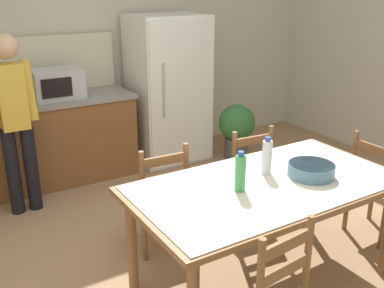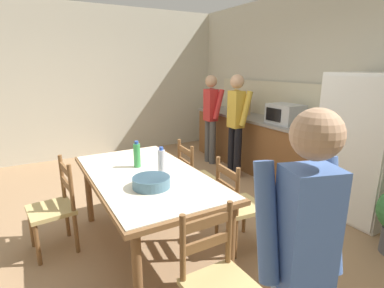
{
  "view_description": "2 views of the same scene",
  "coord_description": "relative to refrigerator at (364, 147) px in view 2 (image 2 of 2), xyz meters",
  "views": [
    {
      "loc": [
        -1.47,
        -2.4,
        2.06
      ],
      "look_at": [
        0.08,
        0.2,
        0.96
      ],
      "focal_mm": 42.0,
      "sensor_mm": 36.0,
      "label": 1
    },
    {
      "loc": [
        2.92,
        -1.22,
        1.78
      ],
      "look_at": [
        0.01,
        0.39,
        0.91
      ],
      "focal_mm": 28.0,
      "sensor_mm": 36.0,
      "label": 2
    }
  ],
  "objects": [
    {
      "name": "ground_plane",
      "position": [
        -0.95,
        -2.19,
        -0.85
      ],
      "size": [
        8.32,
        8.32,
        0.0
      ],
      "primitive_type": "plane",
      "color": "#9E7A56"
    },
    {
      "name": "wall_back",
      "position": [
        -0.95,
        0.47,
        0.6
      ],
      "size": [
        6.52,
        0.12,
        2.9
      ],
      "primitive_type": "cube",
      "color": "beige",
      "rests_on": "ground"
    },
    {
      "name": "wall_left",
      "position": [
        -4.21,
        -2.19,
        0.6
      ],
      "size": [
        0.12,
        5.2,
        2.9
      ],
      "primitive_type": "cube",
      "color": "beige",
      "rests_on": "ground"
    },
    {
      "name": "kitchen_counter",
      "position": [
        -1.96,
        0.04,
        -0.39
      ],
      "size": [
        2.87,
        0.66,
        0.91
      ],
      "color": "brown",
      "rests_on": "ground"
    },
    {
      "name": "counter_splashback",
      "position": [
        -1.95,
        0.35,
        0.36
      ],
      "size": [
        2.83,
        0.03,
        0.6
      ],
      "primitive_type": "cube",
      "color": "beige",
      "rests_on": "kitchen_counter"
    },
    {
      "name": "refrigerator",
      "position": [
        0.0,
        0.0,
        0.0
      ],
      "size": [
        0.84,
        0.73,
        1.71
      ],
      "color": "white",
      "rests_on": "ground"
    },
    {
      "name": "microwave",
      "position": [
        -1.28,
        0.02,
        0.21
      ],
      "size": [
        0.5,
        0.39,
        0.3
      ],
      "color": "#B2B7BC",
      "rests_on": "kitchen_counter"
    },
    {
      "name": "paper_bag",
      "position": [
        -2.29,
        0.01,
        0.24
      ],
      "size": [
        0.24,
        0.16,
        0.36
      ],
      "primitive_type": "cube",
      "color": "tan",
      "rests_on": "kitchen_counter"
    },
    {
      "name": "dining_table",
      "position": [
        -0.58,
        -2.49,
        -0.15
      ],
      "size": [
        1.87,
        1.02,
        0.78
      ],
      "rotation": [
        0.0,
        0.0,
        0.01
      ],
      "color": "brown",
      "rests_on": "ground"
    },
    {
      "name": "bottle_near_centre",
      "position": [
        -0.81,
        -2.5,
        0.06
      ],
      "size": [
        0.07,
        0.07,
        0.27
      ],
      "color": "green",
      "rests_on": "dining_table"
    },
    {
      "name": "bottle_off_centre",
      "position": [
        -0.49,
        -2.37,
        0.06
      ],
      "size": [
        0.07,
        0.07,
        0.27
      ],
      "color": "silver",
      "rests_on": "dining_table"
    },
    {
      "name": "serving_bowl",
      "position": [
        -0.25,
        -2.56,
        -0.02
      ],
      "size": [
        0.32,
        0.32,
        0.09
      ],
      "color": "slate",
      "rests_on": "dining_table"
    },
    {
      "name": "chair_side_far_right",
      "position": [
        -0.17,
        -1.7,
        -0.41
      ],
      "size": [
        0.45,
        0.43,
        0.91
      ],
      "rotation": [
        0.0,
        0.0,
        3.06
      ],
      "color": "brown",
      "rests_on": "ground"
    },
    {
      "name": "chair_side_near_left",
      "position": [
        -1.0,
        -3.29,
        -0.41
      ],
      "size": [
        0.46,
        0.44,
        0.91
      ],
      "rotation": [
        0.0,
        0.0,
        0.11
      ],
      "color": "brown",
      "rests_on": "ground"
    },
    {
      "name": "chair_head_end",
      "position": [
        0.64,
        -2.48,
        -0.41
      ],
      "size": [
        0.41,
        0.43,
        0.91
      ],
      "rotation": [
        0.0,
        0.0,
        1.6
      ],
      "color": "brown",
      "rests_on": "ground"
    },
    {
      "name": "chair_side_far_left",
      "position": [
        -1.01,
        -1.71,
        -0.41
      ],
      "size": [
        0.44,
        0.42,
        0.91
      ],
      "rotation": [
        0.0,
        0.0,
        3.09
      ],
      "color": "brown",
      "rests_on": "ground"
    },
    {
      "name": "person_at_sink",
      "position": [
        -2.59,
        -0.48,
        0.06
      ],
      "size": [
        0.41,
        0.28,
        1.62
      ],
      "rotation": [
        0.0,
        0.0,
        1.57
      ],
      "color": "#4C4C4C",
      "rests_on": "ground"
    },
    {
      "name": "person_at_counter",
      "position": [
        -1.81,
        -0.5,
        0.07
      ],
      "size": [
        0.41,
        0.29,
        1.65
      ],
      "rotation": [
        0.0,
        0.0,
        1.57
      ],
      "color": "black",
      "rests_on": "ground"
    },
    {
      "name": "person_by_table",
      "position": [
        1.19,
        -2.41,
        0.06
      ],
      "size": [
        0.35,
        0.45,
        1.62
      ],
      "rotation": [
        0.0,
        0.0,
        2.85
      ],
      "color": "silver",
      "rests_on": "ground"
    }
  ]
}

